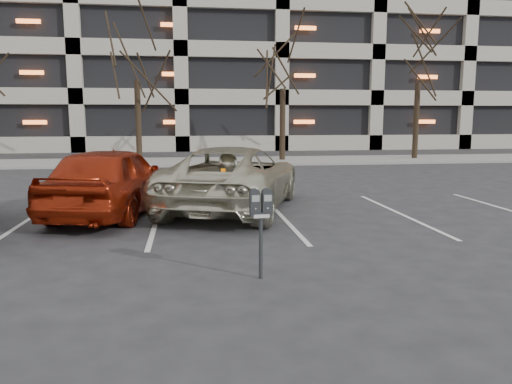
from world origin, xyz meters
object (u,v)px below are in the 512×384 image
at_px(tree_b, 135,27).
at_px(tree_c, 283,43).
at_px(car_red, 111,180).
at_px(tree_d, 420,34).
at_px(parking_meter, 261,211).
at_px(suv_silver, 233,178).

bearing_deg(tree_b, tree_c, 0.00).
relative_size(tree_b, car_red, 1.86).
height_order(tree_b, tree_d, tree_b).
distance_m(tree_d, car_red, 19.40).
distance_m(tree_b, tree_d, 14.00).
height_order(tree_c, tree_d, tree_d).
relative_size(tree_d, parking_meter, 7.01).
height_order(tree_b, car_red, tree_b).
bearing_deg(tree_d, tree_c, 180.00).
xyz_separation_m(tree_c, suv_silver, (-3.60, -12.53, -5.02)).
xyz_separation_m(tree_c, parking_meter, (-3.71, -17.87, -4.83)).
bearing_deg(suv_silver, tree_c, -86.94).
distance_m(tree_c, suv_silver, 13.97).
bearing_deg(tree_b, suv_silver, -74.83).
xyz_separation_m(tree_c, car_red, (-6.44, -12.84, -4.98)).
height_order(tree_b, parking_meter, tree_b).
bearing_deg(suv_silver, car_red, 25.49).
relative_size(suv_silver, car_red, 1.29).
bearing_deg(suv_silver, parking_meter, 108.00).
bearing_deg(tree_d, tree_b, 180.00).
relative_size(tree_b, tree_d, 1.00).
bearing_deg(tree_b, car_red, -87.51).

